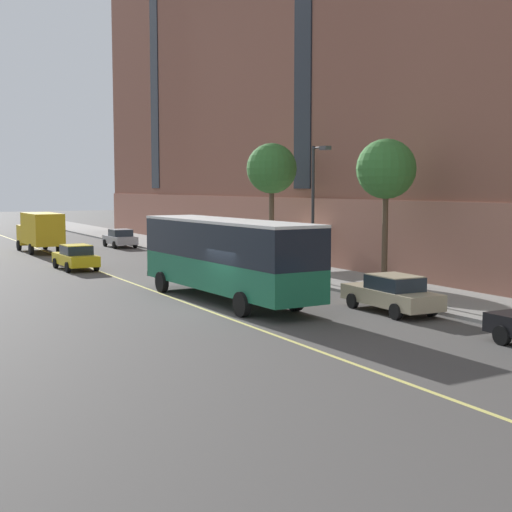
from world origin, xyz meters
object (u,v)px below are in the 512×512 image
(street_tree_mid_block, at_px, (386,170))
(street_lamp, at_px, (315,199))
(parked_car_silver_3, at_px, (120,238))
(fire_hydrant, at_px, (239,260))
(street_tree_far_uptown, at_px, (272,169))
(taxi_cab, at_px, (76,257))
(box_truck, at_px, (40,230))
(parked_car_champagne_1, at_px, (392,293))
(parked_car_darkgray_0, at_px, (190,252))
(city_bus, at_px, (226,254))

(street_tree_mid_block, distance_m, street_lamp, 4.35)
(parked_car_silver_3, xyz_separation_m, fire_hydrant, (1.77, -18.92, -0.29))
(parked_car_silver_3, xyz_separation_m, street_tree_mid_block, (3.48, -31.25, 5.16))
(street_tree_far_uptown, bearing_deg, fire_hydrant, 146.95)
(taxi_cab, bearing_deg, street_tree_mid_block, -56.14)
(box_truck, bearing_deg, parked_car_champagne_1, -78.38)
(parked_car_champagne_1, distance_m, street_tree_far_uptown, 17.40)
(street_lamp, bearing_deg, parked_car_champagne_1, -102.50)
(parked_car_darkgray_0, bearing_deg, parked_car_champagne_1, -90.67)
(box_truck, relative_size, street_tree_mid_block, 0.98)
(street_tree_far_uptown, relative_size, fire_hydrant, 10.69)
(taxi_cab, relative_size, street_tree_far_uptown, 0.59)
(street_tree_mid_block, distance_m, street_tree_far_uptown, 11.23)
(city_bus, relative_size, taxi_cab, 2.71)
(taxi_cab, xyz_separation_m, street_lamp, (9.42, -12.68, 3.70))
(parked_car_silver_3, height_order, box_truck, box_truck)
(city_bus, height_order, parked_car_silver_3, city_bus)
(parked_car_champagne_1, relative_size, street_tree_far_uptown, 0.63)
(parked_car_darkgray_0, relative_size, street_tree_mid_block, 0.61)
(street_tree_far_uptown, height_order, fire_hydrant, street_tree_far_uptown)
(taxi_cab, bearing_deg, street_lamp, -53.38)
(street_tree_mid_block, bearing_deg, taxi_cab, 123.86)
(parked_car_champagne_1, xyz_separation_m, street_tree_mid_block, (3.54, 4.92, 5.15))
(box_truck, bearing_deg, street_tree_mid_block, -70.10)
(city_bus, bearing_deg, street_tree_mid_block, -5.33)
(taxi_cab, bearing_deg, city_bus, -80.10)
(parked_car_silver_3, distance_m, street_tree_far_uptown, 21.04)
(parked_car_darkgray_0, height_order, taxi_cab, same)
(street_lamp, bearing_deg, parked_car_silver_3, 93.88)
(taxi_cab, bearing_deg, fire_hydrant, -23.79)
(city_bus, height_order, fire_hydrant, city_bus)
(parked_car_silver_3, distance_m, fire_hydrant, 19.00)
(parked_car_silver_3, distance_m, taxi_cab, 16.62)
(parked_car_silver_3, relative_size, street_tree_mid_block, 0.58)
(city_bus, relative_size, box_truck, 1.71)
(city_bus, bearing_deg, taxi_cab, 99.90)
(parked_car_darkgray_0, bearing_deg, parked_car_silver_3, 90.75)
(parked_car_darkgray_0, relative_size, parked_car_champagne_1, 0.92)
(parked_car_champagne_1, bearing_deg, parked_car_darkgray_0, 89.33)
(parked_car_darkgray_0, distance_m, box_truck, 14.54)
(taxi_cab, bearing_deg, box_truck, 87.77)
(street_tree_far_uptown, height_order, street_lamp, street_tree_far_uptown)
(street_tree_mid_block, bearing_deg, city_bus, 174.67)
(parked_car_silver_3, bearing_deg, parked_car_champagne_1, -90.10)
(parked_car_darkgray_0, relative_size, street_lamp, 0.63)
(box_truck, distance_m, street_tree_mid_block, 31.26)
(parked_car_darkgray_0, distance_m, taxi_cab, 7.75)
(city_bus, distance_m, taxi_cab, 15.97)
(street_lamp, bearing_deg, city_bus, -155.87)
(parked_car_silver_3, xyz_separation_m, street_lamp, (1.87, -27.48, 3.70))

